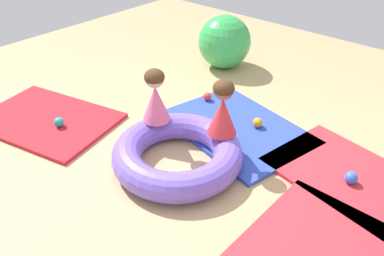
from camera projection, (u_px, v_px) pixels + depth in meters
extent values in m
plane|color=tan|center=(181.00, 164.00, 3.59)|extent=(8.00, 8.00, 0.00)
cube|color=#2D47B7|center=(237.00, 128.00, 4.05)|extent=(1.65, 1.33, 0.04)
cube|color=red|center=(363.00, 185.00, 3.32)|extent=(1.73, 1.19, 0.04)
cube|color=red|center=(47.00, 120.00, 4.19)|extent=(1.60, 1.27, 0.04)
torus|color=#7056D1|center=(177.00, 154.00, 3.51)|extent=(1.17, 1.17, 0.26)
cone|color=red|center=(222.00, 116.00, 3.46)|extent=(0.30, 0.30, 0.35)
sphere|color=#936647|center=(224.00, 90.00, 3.32)|extent=(0.18, 0.18, 0.18)
ellipsoid|color=#472D19|center=(224.00, 88.00, 3.31)|extent=(0.19, 0.19, 0.15)
cone|color=#E5608E|center=(156.00, 103.00, 3.65)|extent=(0.31, 0.31, 0.35)
sphere|color=#DBAD89|center=(154.00, 79.00, 3.51)|extent=(0.17, 0.17, 0.17)
ellipsoid|color=#472D19|center=(154.00, 77.00, 3.50)|extent=(0.19, 0.19, 0.15)
sphere|color=blue|center=(351.00, 178.00, 3.29)|extent=(0.11, 0.11, 0.11)
sphere|color=red|center=(207.00, 97.00, 4.48)|extent=(0.09, 0.09, 0.09)
sphere|color=orange|center=(258.00, 123.00, 4.01)|extent=(0.10, 0.10, 0.10)
sphere|color=teal|center=(59.00, 122.00, 4.02)|extent=(0.10, 0.10, 0.10)
sphere|color=green|center=(224.00, 42.00, 5.19)|extent=(0.70, 0.70, 0.70)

